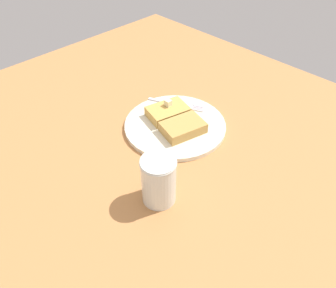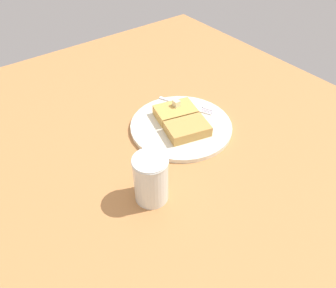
{
  "view_description": "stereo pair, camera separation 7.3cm",
  "coord_description": "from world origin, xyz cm",
  "views": [
    {
      "loc": [
        46.18,
        -38.16,
        55.95
      ],
      "look_at": [
        7.63,
        0.23,
        7.01
      ],
      "focal_mm": 35.0,
      "sensor_mm": 36.0,
      "label": 1
    },
    {
      "loc": [
        50.98,
        -32.65,
        55.95
      ],
      "look_at": [
        7.63,
        0.23,
        7.01
      ],
      "focal_mm": 35.0,
      "sensor_mm": 36.0,
      "label": 2
    }
  ],
  "objects": [
    {
      "name": "syrup_jar",
      "position": [
        14.56,
        -9.25,
        7.64
      ],
      "size": [
        7.11,
        7.11,
        10.74
      ],
      "color": "#4A1D07",
      "rests_on": "table_surface"
    },
    {
      "name": "fork",
      "position": [
        -4.14,
        16.29,
        3.84
      ],
      "size": [
        15.06,
        8.18,
        0.36
      ],
      "color": "silver",
      "rests_on": "plate"
    },
    {
      "name": "butter_pat_primary",
      "position": [
        -3.57,
        11.43,
        7.14
      ],
      "size": [
        1.69,
        1.52,
        1.67
      ],
      "primitive_type": "cube",
      "rotation": [
        0.0,
        0.0,
        3.13
      ],
      "color": "#F3E6B2",
      "rests_on": "toast_slice_left"
    },
    {
      "name": "toast_slice_middle",
      "position": [
        4.3,
        8.76,
        4.98
      ],
      "size": [
        9.37,
        11.65,
        2.64
      ],
      "primitive_type": "cube",
      "rotation": [
        0.0,
        0.0,
        -0.26
      ],
      "color": "tan",
      "rests_on": "plate"
    },
    {
      "name": "table_surface",
      "position": [
        0.0,
        0.0,
        1.26
      ],
      "size": [
        120.37,
        120.37,
        2.51
      ],
      "primitive_type": "cube",
      "color": "#B57843",
      "rests_on": "ground"
    },
    {
      "name": "plate",
      "position": [
        0.69,
        9.71,
        3.16
      ],
      "size": [
        26.01,
        26.01,
        1.15
      ],
      "color": "silver",
      "rests_on": "table_surface"
    },
    {
      "name": "toast_slice_left",
      "position": [
        -2.91,
        10.65,
        4.98
      ],
      "size": [
        9.37,
        11.65,
        2.64
      ],
      "primitive_type": "cube",
      "rotation": [
        0.0,
        0.0,
        -0.26
      ],
      "color": "tan",
      "rests_on": "plate"
    }
  ]
}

